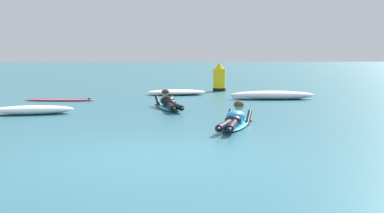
# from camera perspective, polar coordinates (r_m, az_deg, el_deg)

# --- Properties ---
(ground_plane) EXTENTS (120.00, 120.00, 0.00)m
(ground_plane) POSITION_cam_1_polar(r_m,az_deg,el_deg) (17.38, -5.32, 1.08)
(ground_plane) COLOR #2D6B7A
(surfer_near) EXTENTS (1.23, 2.48, 0.54)m
(surfer_near) POSITION_cam_1_polar(r_m,az_deg,el_deg) (10.48, 4.90, -1.54)
(surfer_near) COLOR #2DB2D1
(surfer_near) RESTS_ON ground
(surfer_far) EXTENTS (0.79, 2.77, 0.54)m
(surfer_far) POSITION_cam_1_polar(r_m,az_deg,el_deg) (13.87, -2.70, 0.35)
(surfer_far) COLOR #2DB2D1
(surfer_far) RESTS_ON ground
(drifting_surfboard) EXTENTS (2.32, 0.79, 0.16)m
(drifting_surfboard) POSITION_cam_1_polar(r_m,az_deg,el_deg) (16.54, -14.81, 0.76)
(drifting_surfboard) COLOR #E54C66
(drifting_surfboard) RESTS_ON ground
(whitewater_front) EXTENTS (2.12, 0.94, 0.20)m
(whitewater_front) POSITION_cam_1_polar(r_m,az_deg,el_deg) (18.17, -1.77, 1.62)
(whitewater_front) COLOR white
(whitewater_front) RESTS_ON ground
(whitewater_mid_left) EXTENTS (2.13, 0.79, 0.23)m
(whitewater_mid_left) POSITION_cam_1_polar(r_m,az_deg,el_deg) (13.11, -17.84, -0.41)
(whitewater_mid_left) COLOR white
(whitewater_mid_left) RESTS_ON ground
(whitewater_mid_right) EXTENTS (2.85, 1.00, 0.28)m
(whitewater_mid_right) POSITION_cam_1_polar(r_m,az_deg,el_deg) (16.67, 9.13, 1.27)
(whitewater_mid_right) COLOR white
(whitewater_mid_right) RESTS_ON ground
(channel_marker_buoy) EXTENTS (0.51, 0.51, 1.14)m
(channel_marker_buoy) POSITION_cam_1_polar(r_m,az_deg,el_deg) (19.98, 3.12, 3.11)
(channel_marker_buoy) COLOR yellow
(channel_marker_buoy) RESTS_ON ground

